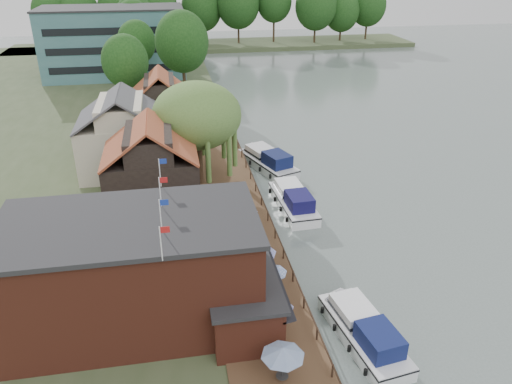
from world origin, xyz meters
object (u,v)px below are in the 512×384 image
pub (167,268)px  cottage_c (161,106)px  umbrella_0 (282,365)px  cruiser_1 (293,198)px  cottage_a (151,167)px  cottage_b (123,132)px  umbrella_3 (260,260)px  umbrella_1 (276,317)px  umbrella_4 (251,244)px  hotel_block (114,42)px  cruiser_2 (268,158)px  umbrella_5 (245,219)px  willow (198,135)px  umbrella_2 (272,280)px  cruiser_0 (364,327)px

pub → cottage_c: 34.01m
cottage_c → umbrella_0: (5.90, -40.78, -2.96)m
cruiser_1 → pub: bearing=-131.6°
pub → cottage_a: (-1.00, 15.00, 0.60)m
cottage_b → umbrella_3: 24.30m
umbrella_1 → umbrella_4: size_ratio=1.00×
umbrella_0 → hotel_block: bearing=100.1°
cottage_c → cruiser_2: (11.49, -9.17, -4.01)m
umbrella_4 → umbrella_5: (0.16, 3.96, 0.00)m
willow → cruiser_1: bearing=-31.3°
cottage_a → umbrella_3: 14.23m
hotel_block → umbrella_0: size_ratio=10.55×
cottage_c → umbrella_4: 29.25m
umbrella_2 → cruiser_1: size_ratio=0.24×
umbrella_1 → willow: bearing=97.2°
pub → hotel_block: bearing=96.4°
umbrella_3 → umbrella_4: size_ratio=1.02×
umbrella_2 → cruiser_0: size_ratio=0.25×
hotel_block → umbrella_2: bearing=-78.0°
umbrella_0 → umbrella_2: bearing=82.5°
cottage_b → umbrella_1: bearing=-69.6°
willow → cottage_b: bearing=146.3°
cottage_b → umbrella_4: size_ratio=4.04×
umbrella_4 → umbrella_5: size_ratio=1.00×
cottage_a → pub: bearing=-86.2°
pub → willow: willow is taller
hotel_block → cruiser_2: bearing=-67.1°
umbrella_3 → cruiser_0: size_ratio=0.26×
hotel_block → willow: hotel_block is taller
cottage_c → umbrella_4: size_ratio=3.58×
hotel_block → umbrella_5: bearing=-76.8°
cruiser_0 → cruiser_2: bearing=82.6°
umbrella_4 → willow: bearing=100.9°
pub → umbrella_1: pub is taller
cottage_c → cruiser_1: (11.97, -19.14, -4.07)m
cottage_a → cruiser_2: size_ratio=0.84×
umbrella_1 → cruiser_2: 28.23m
willow → pub: bearing=-99.9°
willow → umbrella_2: willow is taller
cottage_a → umbrella_3: size_ratio=3.56×
umbrella_0 → umbrella_1: (0.48, 3.87, 0.00)m
umbrella_3 → pub: bearing=-153.2°
cottage_c → cruiser_2: cottage_c is taller
cruiser_2 → cruiser_1: bearing=-107.0°
umbrella_0 → umbrella_4: same height
umbrella_5 → cottage_b: bearing=124.0°
hotel_block → willow: (11.50, -51.00, -0.94)m
willow → umbrella_5: bearing=-74.3°
cottage_b → cottage_c: (4.00, 9.00, 0.00)m
cottage_a → cruiser_0: cottage_a is taller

